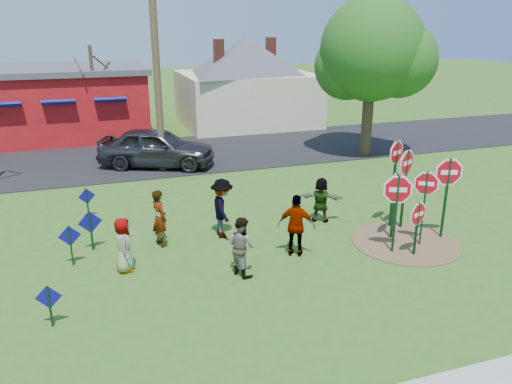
% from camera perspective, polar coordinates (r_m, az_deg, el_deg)
% --- Properties ---
extents(ground, '(120.00, 120.00, 0.00)m').
position_cam_1_polar(ground, '(14.60, -0.34, -6.61)').
color(ground, '#2A601B').
rests_on(ground, ground).
extents(road, '(120.00, 7.50, 0.04)m').
position_cam_1_polar(road, '(25.16, -8.61, 4.31)').
color(road, black).
rests_on(road, ground).
extents(dirt_patch, '(3.20, 3.20, 0.03)m').
position_cam_1_polar(dirt_patch, '(15.70, 16.73, -5.52)').
color(dirt_patch, brown).
rests_on(dirt_patch, ground).
extents(red_building, '(9.40, 7.69, 3.90)m').
position_cam_1_polar(red_building, '(30.84, -21.29, 9.64)').
color(red_building, maroon).
rests_on(red_building, ground).
extents(cream_house, '(9.40, 9.40, 6.50)m').
position_cam_1_polar(cream_house, '(32.17, -1.13, 12.96)').
color(cream_house, beige).
rests_on(cream_house, ground).
extents(stop_sign_a, '(1.03, 0.46, 2.46)m').
position_cam_1_polar(stop_sign_a, '(14.36, 15.84, -0.52)').
color(stop_sign_a, '#0E3317').
rests_on(stop_sign_a, ground).
extents(stop_sign_b, '(0.92, 0.46, 2.98)m').
position_cam_1_polar(stop_sign_b, '(16.06, 15.67, 3.36)').
color(stop_sign_b, '#0E3317').
rests_on(stop_sign_b, ground).
extents(stop_sign_c, '(0.79, 0.57, 2.39)m').
position_cam_1_polar(stop_sign_c, '(15.10, 18.80, 0.06)').
color(stop_sign_c, '#0E3317').
rests_on(stop_sign_c, ground).
extents(stop_sign_d, '(0.99, 0.54, 2.72)m').
position_cam_1_polar(stop_sign_d, '(16.13, 16.79, 2.50)').
color(stop_sign_d, '#0E3317').
rests_on(stop_sign_d, ground).
extents(stop_sign_e, '(0.88, 0.32, 1.71)m').
position_cam_1_polar(stop_sign_e, '(14.54, 18.00, -2.83)').
color(stop_sign_e, '#0E3317').
rests_on(stop_sign_e, ground).
extents(stop_sign_f, '(1.10, 0.33, 2.66)m').
position_cam_1_polar(stop_sign_f, '(15.78, 21.11, 1.45)').
color(stop_sign_f, '#0E3317').
rests_on(stop_sign_f, ground).
extents(stop_sign_g, '(0.85, 0.63, 2.25)m').
position_cam_1_polar(stop_sign_g, '(15.34, 15.62, 0.17)').
color(stop_sign_g, '#0E3317').
rests_on(stop_sign_g, ground).
extents(blue_diamond_a, '(0.56, 0.07, 1.00)m').
position_cam_1_polar(blue_diamond_a, '(11.81, -22.56, -11.49)').
color(blue_diamond_a, '#0E3317').
rests_on(blue_diamond_a, ground).
extents(blue_diamond_b, '(0.60, 0.07, 1.16)m').
position_cam_1_polar(blue_diamond_b, '(14.34, -20.47, -5.25)').
color(blue_diamond_b, '#0E3317').
rests_on(blue_diamond_b, ground).
extents(blue_diamond_c, '(0.67, 0.16, 1.21)m').
position_cam_1_polar(blue_diamond_c, '(15.08, -18.38, -3.73)').
color(blue_diamond_c, '#0E3317').
rests_on(blue_diamond_c, ground).
extents(blue_diamond_d, '(0.55, 0.17, 1.05)m').
position_cam_1_polar(blue_diamond_d, '(17.61, -18.75, -0.83)').
color(blue_diamond_d, '#0E3317').
rests_on(blue_diamond_d, ground).
extents(person_a, '(0.53, 0.76, 1.50)m').
position_cam_1_polar(person_a, '(13.60, -14.89, -5.85)').
color(person_a, '#444D89').
rests_on(person_a, ground).
extents(person_b, '(0.58, 0.72, 1.72)m').
position_cam_1_polar(person_b, '(14.84, -10.96, -2.93)').
color(person_b, '#1D6C64').
rests_on(person_b, ground).
extents(person_c, '(0.86, 0.95, 1.59)m').
position_cam_1_polar(person_c, '(12.97, -1.68, -6.19)').
color(person_c, '#8D5D3F').
rests_on(person_c, ground).
extents(person_d, '(0.75, 1.23, 1.85)m').
position_cam_1_polar(person_d, '(15.15, -3.88, -1.88)').
color(person_d, '#333338').
rests_on(person_d, ground).
extents(person_e, '(1.13, 0.92, 1.80)m').
position_cam_1_polar(person_e, '(13.97, 4.66, -3.86)').
color(person_e, '#5D3263').
rests_on(person_e, ground).
extents(person_f, '(1.43, 1.10, 1.51)m').
position_cam_1_polar(person_f, '(16.48, 7.42, -0.88)').
color(person_f, '#1E582D').
rests_on(person_f, ground).
extents(suv, '(5.54, 3.94, 1.75)m').
position_cam_1_polar(suv, '(22.94, -11.28, 5.03)').
color(suv, '#2D2D31').
rests_on(suv, road).
extents(utility_pole, '(2.25, 1.05, 9.78)m').
position_cam_1_polar(utility_pole, '(21.75, -11.42, 15.57)').
color(utility_pole, '#4C3823').
rests_on(utility_pole, ground).
extents(leafy_tree, '(5.26, 4.80, 7.48)m').
position_cam_1_polar(leafy_tree, '(24.51, 13.36, 15.02)').
color(leafy_tree, '#382819').
rests_on(leafy_tree, ground).
extents(bare_tree_east, '(1.80, 1.80, 5.15)m').
position_cam_1_polar(bare_tree_east, '(27.51, -18.11, 11.88)').
color(bare_tree_east, '#382819').
rests_on(bare_tree_east, ground).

